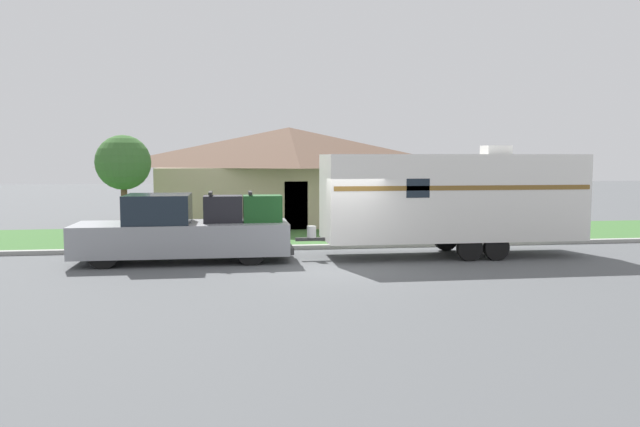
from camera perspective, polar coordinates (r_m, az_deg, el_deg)
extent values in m
plane|color=#515456|center=(17.75, 2.29, -4.97)|extent=(120.00, 120.00, 0.00)
cube|color=#999993|center=(21.39, 0.49, -3.04)|extent=(80.00, 0.30, 0.14)
cube|color=#3D6B33|center=(24.98, -0.76, -1.99)|extent=(80.00, 7.00, 0.03)
cube|color=tan|center=(29.96, -2.84, 1.73)|extent=(11.87, 6.59, 2.67)
pyramid|color=brown|center=(29.91, -2.86, 6.08)|extent=(12.82, 7.12, 1.88)
cube|color=#4C3828|center=(26.74, -2.20, 0.71)|extent=(1.00, 0.06, 2.10)
cylinder|color=black|center=(18.56, -19.20, -3.40)|extent=(0.90, 0.28, 0.90)
cylinder|color=black|center=(20.23, -18.27, -2.69)|extent=(0.90, 0.28, 0.90)
cylinder|color=black|center=(18.22, -6.31, -3.30)|extent=(0.90, 0.28, 0.90)
cylinder|color=black|center=(19.92, -6.47, -2.58)|extent=(0.90, 0.28, 0.90)
cube|color=gray|center=(19.23, -16.42, -2.25)|extent=(3.59, 2.08, 0.93)
cube|color=#19232D|center=(19.06, -14.57, 0.42)|extent=(1.87, 1.91, 0.85)
cube|color=gray|center=(19.03, -7.04, -2.15)|extent=(2.68, 2.08, 0.93)
cube|color=#333333|center=(19.15, -2.83, -3.12)|extent=(0.12, 1.87, 0.20)
cube|color=black|center=(18.94, -8.85, 0.42)|extent=(1.15, 0.87, 0.80)
cube|color=black|center=(18.91, -9.98, 1.86)|extent=(0.10, 0.96, 0.08)
cube|color=#194C1E|center=(18.96, -5.29, 0.46)|extent=(1.15, 0.87, 0.80)
cube|color=black|center=(18.91, -6.41, 1.90)|extent=(0.10, 0.96, 0.08)
cylinder|color=black|center=(19.36, 13.52, -3.11)|extent=(0.77, 0.22, 0.77)
cylinder|color=black|center=(21.34, 11.42, -2.31)|extent=(0.77, 0.22, 0.77)
cylinder|color=black|center=(19.69, 15.82, -3.03)|extent=(0.77, 0.22, 0.77)
cylinder|color=black|center=(21.63, 13.54, -2.25)|extent=(0.77, 0.22, 0.77)
cube|color=silver|center=(20.12, 11.90, 1.53)|extent=(8.09, 2.41, 2.66)
cube|color=brown|center=(18.97, 13.17, 2.30)|extent=(7.92, 0.01, 0.14)
cube|color=#383838|center=(19.19, -0.91, -2.37)|extent=(0.91, 0.12, 0.10)
cylinder|color=silver|center=(19.16, -0.78, -1.68)|extent=(0.28, 0.28, 0.36)
cube|color=silver|center=(20.63, 15.80, 5.61)|extent=(0.80, 0.68, 0.28)
cube|color=#19232D|center=(18.49, 8.96, 2.30)|extent=(0.70, 0.01, 0.56)
cylinder|color=brown|center=(23.44, 13.04, -1.33)|extent=(0.09, 0.09, 1.05)
cube|color=silver|center=(23.37, 13.08, 0.22)|extent=(0.48, 0.20, 0.22)
cylinder|color=brown|center=(24.93, -17.44, 0.21)|extent=(0.24, 0.24, 2.15)
sphere|color=#38662D|center=(24.85, -17.55, 4.47)|extent=(2.08, 2.08, 2.08)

